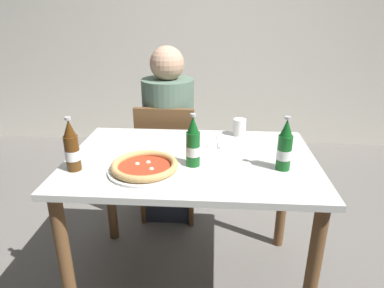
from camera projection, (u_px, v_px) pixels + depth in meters
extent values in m
plane|color=slate|center=(191.00, 278.00, 1.94)|extent=(8.00, 8.00, 0.00)
cube|color=silver|center=(206.00, 21.00, 3.49)|extent=(7.00, 0.10, 2.60)
cube|color=silver|center=(191.00, 160.00, 1.66)|extent=(1.20, 0.80, 0.03)
cylinder|color=brown|center=(66.00, 265.00, 1.52)|extent=(0.06, 0.06, 0.72)
cylinder|color=brown|center=(312.00, 277.00, 1.45)|extent=(0.06, 0.06, 0.72)
cylinder|color=brown|center=(110.00, 189.00, 2.15)|extent=(0.06, 0.06, 0.72)
cylinder|color=brown|center=(283.00, 195.00, 2.08)|extent=(0.06, 0.06, 0.72)
cube|color=brown|center=(170.00, 159.00, 2.42)|extent=(0.41, 0.41, 0.04)
cube|color=brown|center=(164.00, 139.00, 2.17)|extent=(0.38, 0.05, 0.40)
cylinder|color=brown|center=(196.00, 177.00, 2.64)|extent=(0.04, 0.04, 0.41)
cylinder|color=brown|center=(153.00, 175.00, 2.68)|extent=(0.04, 0.04, 0.41)
cylinder|color=brown|center=(191.00, 200.00, 2.33)|extent=(0.04, 0.04, 0.41)
cylinder|color=brown|center=(143.00, 197.00, 2.36)|extent=(0.04, 0.04, 0.41)
cube|color=#2D3342|center=(170.00, 185.00, 2.48)|extent=(0.32, 0.28, 0.45)
cylinder|color=slate|center=(168.00, 120.00, 2.29)|extent=(0.34, 0.34, 0.55)
sphere|color=tan|center=(167.00, 63.00, 2.15)|extent=(0.22, 0.22, 0.22)
cylinder|color=white|center=(145.00, 170.00, 1.52)|extent=(0.33, 0.33, 0.01)
cylinder|color=#BC381E|center=(145.00, 168.00, 1.51)|extent=(0.24, 0.24, 0.01)
torus|color=tan|center=(145.00, 165.00, 1.51)|extent=(0.30, 0.30, 0.03)
sphere|color=silver|center=(137.00, 165.00, 1.54)|extent=(0.02, 0.02, 0.02)
sphere|color=silver|center=(151.00, 170.00, 1.49)|extent=(0.02, 0.02, 0.02)
sphere|color=silver|center=(148.00, 163.00, 1.55)|extent=(0.02, 0.02, 0.02)
cylinder|color=#14591E|center=(284.00, 153.00, 1.51)|extent=(0.06, 0.06, 0.16)
cone|color=#14591E|center=(287.00, 128.00, 1.47)|extent=(0.05, 0.05, 0.07)
cylinder|color=#B7B7BC|center=(288.00, 118.00, 1.45)|extent=(0.03, 0.03, 0.01)
cylinder|color=white|center=(284.00, 154.00, 1.51)|extent=(0.07, 0.07, 0.04)
cylinder|color=#14591E|center=(193.00, 149.00, 1.55)|extent=(0.06, 0.06, 0.16)
cone|color=#14591E|center=(193.00, 124.00, 1.50)|extent=(0.05, 0.05, 0.07)
cylinder|color=#B7B7BC|center=(193.00, 115.00, 1.49)|extent=(0.03, 0.03, 0.01)
cylinder|color=white|center=(193.00, 151.00, 1.55)|extent=(0.07, 0.07, 0.04)
cylinder|color=#512D0F|center=(73.00, 153.00, 1.50)|extent=(0.06, 0.06, 0.16)
cone|color=#512D0F|center=(69.00, 128.00, 1.46)|extent=(0.05, 0.05, 0.07)
cylinder|color=#B7B7BC|center=(68.00, 118.00, 1.44)|extent=(0.03, 0.03, 0.01)
cylinder|color=white|center=(73.00, 155.00, 1.51)|extent=(0.07, 0.07, 0.04)
cube|color=white|center=(215.00, 142.00, 1.85)|extent=(0.20, 0.20, 0.00)
cube|color=silver|center=(218.00, 141.00, 1.84)|extent=(0.02, 0.19, 0.00)
cube|color=silver|center=(211.00, 141.00, 1.85)|extent=(0.05, 0.17, 0.00)
cylinder|color=white|center=(239.00, 127.00, 1.93)|extent=(0.07, 0.07, 0.09)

